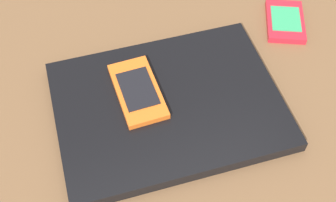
# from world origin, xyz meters

# --- Properties ---
(desk_surface) EXTENTS (1.20, 0.80, 0.03)m
(desk_surface) POSITION_xyz_m (0.00, 0.00, 0.01)
(desk_surface) COLOR brown
(desk_surface) RESTS_ON ground
(laptop_closed) EXTENTS (0.35, 0.28, 0.02)m
(laptop_closed) POSITION_xyz_m (0.07, -0.02, 0.04)
(laptop_closed) COLOR black
(laptop_closed) RESTS_ON desk_surface
(cell_phone_on_laptop) EXTENTS (0.07, 0.12, 0.01)m
(cell_phone_on_laptop) POSITION_xyz_m (0.11, -0.05, 0.05)
(cell_phone_on_laptop) COLOR orange
(cell_phone_on_laptop) RESTS_ON laptop_closed
(cell_phone_on_desk) EXTENTS (0.10, 0.12, 0.01)m
(cell_phone_on_desk) POSITION_xyz_m (-0.18, -0.12, 0.04)
(cell_phone_on_desk) COLOR red
(cell_phone_on_desk) RESTS_ON desk_surface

